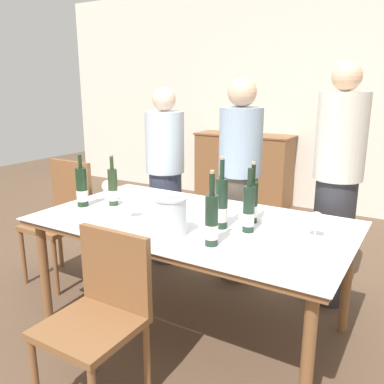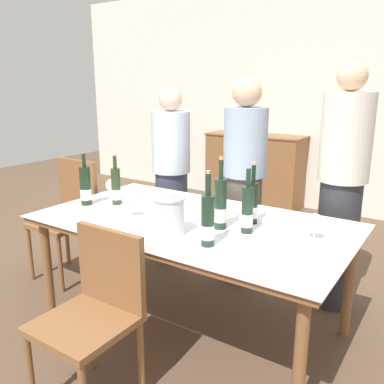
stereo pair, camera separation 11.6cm
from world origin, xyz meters
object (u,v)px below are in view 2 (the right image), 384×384
Objects in this scene: ice_bucket at (169,214)px; wine_bottle_2 at (116,187)px; wine_bottle_0 at (86,187)px; wine_glass_1 at (130,200)px; wine_glass_0 at (112,185)px; person_guest_left at (244,183)px; person_host at (171,178)px; dining_table at (192,229)px; sideboard_cabinet at (254,170)px; person_guest_right at (341,190)px; chair_near_front at (96,305)px; wine_bottle_4 at (208,221)px; chair_left_end at (70,211)px; wine_bottle_3 at (247,211)px; wine_glass_2 at (315,222)px; wine_bottle_1 at (220,205)px; wine_bottle_5 at (252,204)px.

wine_bottle_2 reaches higher than ice_bucket.
wine_glass_1 is (0.44, -0.04, -0.02)m from wine_bottle_0.
wine_bottle_2 is 0.32m from wine_glass_1.
wine_bottle_2 is at bearing -27.13° from wine_glass_0.
person_guest_left is at bearing 93.48° from ice_bucket.
wine_bottle_2 is at bearing -82.10° from person_host.
person_host is at bearing 179.79° from person_guest_left.
dining_table is at bearing 23.87° from wine_glass_1.
person_guest_right reaches higher than sideboard_cabinet.
person_guest_right reaches higher than wine_glass_1.
chair_near_front is at bearing -52.77° from wine_bottle_2.
wine_bottle_4 reaches higher than wine_bottle_2.
wine_bottle_2 reaches higher than chair_left_end.
sideboard_cabinet is at bearing 103.31° from chair_near_front.
wine_bottle_2 reaches higher than dining_table.
wine_bottle_2 is 1.01m from wine_bottle_3.
sideboard_cabinet is 8.20× the size of wine_glass_1.
wine_bottle_4 is (1.10, -0.17, 0.01)m from wine_bottle_0.
wine_bottle_2 is 0.70m from chair_left_end.
sideboard_cabinet is 3.53× the size of wine_bottle_2.
person_host is (-1.12, 0.80, -0.10)m from wine_bottle_3.
wine_bottle_0 is 1.55m from wine_glass_2.
wine_bottle_1 is 0.59m from wine_glass_1.
wine_bottle_0 is at bearing -174.39° from wine_bottle_3.
person_guest_left is at bearing 107.44° from wine_bottle_1.
wine_glass_0 is at bearing 174.99° from wine_bottle_1.
wine_glass_0 is (-0.73, 0.05, 0.17)m from dining_table.
person_host is (-1.47, 0.69, -0.07)m from wine_glass_2.
chair_left_end is (-0.52, 0.03, -0.29)m from wine_glass_0.
person_host is (-1.04, 1.08, -0.10)m from wine_bottle_4.
ice_bucket is at bearing -121.81° from person_guest_right.
ice_bucket is 0.54× the size of wine_bottle_4.
ice_bucket is at bearing -144.02° from wine_bottle_3.
wine_glass_1 is at bearing -4.60° from wine_bottle_0.
dining_table is at bearing 8.84° from wine_bottle_0.
person_host is 1.43m from person_guest_right.
wine_bottle_5 is 0.40m from wine_glass_2.
wine_bottle_0 reaches higher than chair_left_end.
wine_bottle_2 is (-0.85, 0.03, -0.02)m from wine_bottle_1.
wine_bottle_1 is at bearing -166.29° from wine_glass_2.
wine_glass_1 is 0.10× the size of person_host.
wine_bottle_1 is 0.28× the size of person_host.
sideboard_cabinet is 0.75× the size of person_guest_right.
wine_bottle_1 is at bearing -119.43° from person_guest_right.
person_guest_left is at bearing -67.07° from sideboard_cabinet.
chair_near_front is (-0.34, -0.48, -0.36)m from wine_bottle_4.
chair_near_front is 0.56× the size of person_host.
dining_table is 0.80m from person_guest_left.
wine_glass_1 is (-0.74, -0.15, -0.02)m from wine_bottle_3.
person_guest_left reaches higher than person_host.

